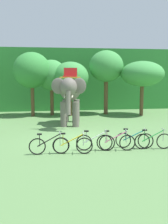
{
  "coord_description": "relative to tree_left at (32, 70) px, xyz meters",
  "views": [
    {
      "loc": [
        -2.08,
        -13.56,
        3.33
      ],
      "look_at": [
        0.21,
        1.0,
        1.3
      ],
      "focal_mm": 43.8,
      "sensor_mm": 36.0,
      "label": 1
    }
  ],
  "objects": [
    {
      "name": "bike_green",
      "position": [
        5.61,
        -10.75,
        -3.26
      ],
      "size": [
        1.71,
        0.52,
        0.92
      ],
      "color": "black",
      "rests_on": "ground"
    },
    {
      "name": "tree_far_right",
      "position": [
        3.04,
        -0.16,
        -0.53
      ],
      "size": [
        2.9,
        2.9,
        4.35
      ],
      "color": "brown",
      "rests_on": "ground"
    },
    {
      "name": "foliage_hedge",
      "position": [
        2.77,
        6.01,
        -0.78
      ],
      "size": [
        36.0,
        6.0,
        5.72
      ],
      "primitive_type": "cube",
      "color": "#28702D",
      "rests_on": "ground"
    },
    {
      "name": "bike_pink",
      "position": [
        3.89,
        -10.72,
        -3.26
      ],
      "size": [
        1.69,
        0.53,
        0.92
      ],
      "color": "black",
      "rests_on": "ground"
    },
    {
      "name": "tree_center_right",
      "position": [
        1.55,
        0.41,
        -0.4
      ],
      "size": [
        2.44,
        2.44,
        4.51
      ],
      "color": "brown",
      "rests_on": "ground"
    },
    {
      "name": "bike_teal",
      "position": [
        4.82,
        -10.48,
        -3.26
      ],
      "size": [
        1.65,
        0.65,
        0.92
      ],
      "color": "black",
      "rests_on": "ground"
    },
    {
      "name": "tree_right",
      "position": [
        6.05,
        0.2,
        0.32
      ],
      "size": [
        2.83,
        2.83,
        5.3
      ],
      "color": "brown",
      "rests_on": "ground"
    },
    {
      "name": "bike_black",
      "position": [
        0.97,
        -10.84,
        -3.26
      ],
      "size": [
        1.71,
        0.52,
        0.92
      ],
      "color": "black",
      "rests_on": "ground"
    },
    {
      "name": "tree_left",
      "position": [
        0.0,
        0.0,
        0.0
      ],
      "size": [
        2.94,
        2.94,
        5.07
      ],
      "color": "brown",
      "rests_on": "ground"
    },
    {
      "name": "ground_plane",
      "position": [
        2.77,
        -8.51,
        -3.65
      ],
      "size": [
        80.0,
        80.0,
        0.0
      ],
      "primitive_type": "plane",
      "color": "#567F47"
    },
    {
      "name": "elephant",
      "position": [
        2.55,
        -4.32,
        -1.44
      ],
      "size": [
        2.23,
        4.23,
        3.78
      ],
      "color": "#665E56",
      "rests_on": "ground"
    },
    {
      "name": "bike_yellow",
      "position": [
        1.94,
        -10.93,
        -3.26
      ],
      "size": [
        1.69,
        0.52,
        0.92
      ],
      "color": "black",
      "rests_on": "ground"
    },
    {
      "name": "bike_white",
      "position": [
        2.99,
        -10.6,
        -3.26
      ],
      "size": [
        1.68,
        0.55,
        0.92
      ],
      "color": "black",
      "rests_on": "ground"
    },
    {
      "name": "tree_center",
      "position": [
        8.78,
        -0.88,
        -0.28
      ],
      "size": [
        3.49,
        3.49,
        4.41
      ],
      "color": "brown",
      "rests_on": "ground"
    }
  ]
}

